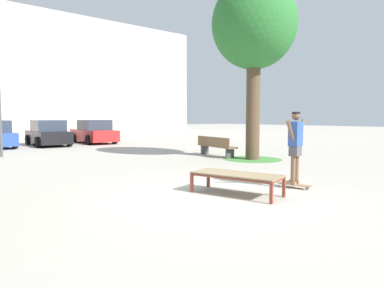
{
  "coord_description": "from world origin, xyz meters",
  "views": [
    {
      "loc": [
        -4.84,
        -5.26,
        1.65
      ],
      "look_at": [
        0.5,
        1.25,
        1.0
      ],
      "focal_mm": 32.17,
      "sensor_mm": 36.0,
      "label": 1
    }
  ],
  "objects_px": {
    "skater": "(295,142)",
    "car_red": "(94,132)",
    "tree_near_right": "(254,27)",
    "skateboard": "(294,185)",
    "car_black": "(48,134)",
    "skate_box": "(237,176)",
    "park_bench": "(216,146)"
  },
  "relations": [
    {
      "from": "skateboard",
      "to": "car_black",
      "type": "relative_size",
      "value": 0.19
    },
    {
      "from": "skate_box",
      "to": "car_black",
      "type": "distance_m",
      "value": 16.04
    },
    {
      "from": "tree_near_right",
      "to": "car_black",
      "type": "bearing_deg",
      "value": 108.93
    },
    {
      "from": "skate_box",
      "to": "skateboard",
      "type": "relative_size",
      "value": 2.47
    },
    {
      "from": "skate_box",
      "to": "park_bench",
      "type": "relative_size",
      "value": 0.83
    },
    {
      "from": "tree_near_right",
      "to": "skateboard",
      "type": "bearing_deg",
      "value": -129.23
    },
    {
      "from": "tree_near_right",
      "to": "park_bench",
      "type": "height_order",
      "value": "tree_near_right"
    },
    {
      "from": "car_black",
      "to": "car_red",
      "type": "relative_size",
      "value": 1.01
    },
    {
      "from": "skater",
      "to": "skate_box",
      "type": "bearing_deg",
      "value": 166.14
    },
    {
      "from": "tree_near_right",
      "to": "car_black",
      "type": "relative_size",
      "value": 1.62
    },
    {
      "from": "car_black",
      "to": "car_red",
      "type": "distance_m",
      "value": 2.9
    },
    {
      "from": "skate_box",
      "to": "park_bench",
      "type": "xyz_separation_m",
      "value": [
        4.71,
        5.65,
        0.03
      ]
    },
    {
      "from": "skater",
      "to": "car_black",
      "type": "bearing_deg",
      "value": 92.21
    },
    {
      "from": "car_black",
      "to": "skater",
      "type": "bearing_deg",
      "value": -87.79
    },
    {
      "from": "skate_box",
      "to": "park_bench",
      "type": "distance_m",
      "value": 7.35
    },
    {
      "from": "skater",
      "to": "tree_near_right",
      "type": "distance_m",
      "value": 6.88
    },
    {
      "from": "skateboard",
      "to": "skater",
      "type": "distance_m",
      "value": 0.99
    },
    {
      "from": "skate_box",
      "to": "car_red",
      "type": "height_order",
      "value": "car_red"
    },
    {
      "from": "tree_near_right",
      "to": "car_red",
      "type": "height_order",
      "value": "tree_near_right"
    },
    {
      "from": "skateboard",
      "to": "car_black",
      "type": "height_order",
      "value": "car_black"
    },
    {
      "from": "skater",
      "to": "car_red",
      "type": "height_order",
      "value": "skater"
    },
    {
      "from": "skateboard",
      "to": "tree_near_right",
      "type": "distance_m",
      "value": 7.51
    },
    {
      "from": "skate_box",
      "to": "skater",
      "type": "height_order",
      "value": "skater"
    },
    {
      "from": "skateboard",
      "to": "car_red",
      "type": "relative_size",
      "value": 0.19
    },
    {
      "from": "tree_near_right",
      "to": "car_black",
      "type": "height_order",
      "value": "tree_near_right"
    },
    {
      "from": "skate_box",
      "to": "skateboard",
      "type": "height_order",
      "value": "skate_box"
    },
    {
      "from": "skate_box",
      "to": "tree_near_right",
      "type": "bearing_deg",
      "value": 37.68
    },
    {
      "from": "skateboard",
      "to": "car_red",
      "type": "distance_m",
      "value": 16.71
    },
    {
      "from": "tree_near_right",
      "to": "car_red",
      "type": "bearing_deg",
      "value": 95.83
    },
    {
      "from": "skate_box",
      "to": "car_black",
      "type": "height_order",
      "value": "car_black"
    },
    {
      "from": "car_red",
      "to": "park_bench",
      "type": "distance_m",
      "value": 10.55
    },
    {
      "from": "skater",
      "to": "tree_near_right",
      "type": "height_order",
      "value": "tree_near_right"
    }
  ]
}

